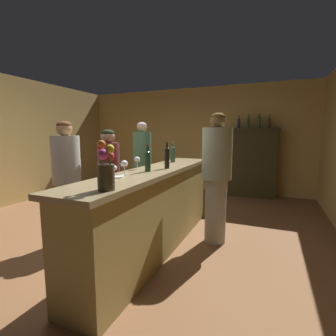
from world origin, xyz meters
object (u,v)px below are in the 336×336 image
Objects in this scene: wine_glass_rear at (113,168)px; patron_by_cabinet at (109,177)px; patron_near_entrance at (142,164)px; display_bottle_midright at (269,122)px; flower_arrangement at (106,169)px; display_bottle_midleft at (249,122)px; bar_counter at (155,210)px; display_cabinet at (253,161)px; display_bottle_left at (239,123)px; wine_glass_mid at (137,160)px; wine_bottle_malbec at (148,160)px; cheese_plate at (114,176)px; patron_redhead at (67,178)px; wine_glass_front at (124,165)px; wine_bottle_syrah at (167,157)px; bartender at (216,173)px; display_bottle_center at (259,121)px; wine_bottle_rose at (173,153)px.

wine_glass_rear is 1.31m from patron_by_cabinet.
display_bottle_midright is at bearing 112.95° from patron_near_entrance.
display_bottle_midleft reaches higher than flower_arrangement.
display_cabinet reaches higher than bar_counter.
display_bottle_left is at bearing 82.02° from wine_glass_rear.
patron_by_cabinet is at bearing -118.26° from display_cabinet.
display_bottle_midleft reaches higher than wine_glass_mid.
wine_bottle_malbec is 1.61× the size of cheese_plate.
cheese_plate is (-0.29, 0.51, -0.16)m from flower_arrangement.
flower_arrangement is 1.11× the size of display_bottle_midleft.
patron_redhead is at bearing -166.67° from bar_counter.
flower_arrangement is at bearing -67.46° from wine_glass_front.
wine_glass_mid is at bearing -105.79° from display_bottle_midleft.
display_cabinet is 3.37m from wine_bottle_syrah.
patron_near_entrance is (-0.83, 2.06, -0.23)m from wine_glass_rear.
wine_glass_rear is 4.29m from display_bottle_left.
patron_by_cabinet reaches higher than wine_glass_front.
wine_bottle_malbec is at bearing -87.87° from bar_counter.
bartender is at bearing 42.32° from patron_near_entrance.
wine_glass_front is at bearing 106.12° from wine_glass_rear.
flower_arrangement is at bearing -61.57° from wine_glass_rear.
display_bottle_midright is at bearing 25.34° from patron_redhead.
flower_arrangement is at bearing -32.42° from patron_by_cabinet.
wine_glass_mid reaches higher than wine_glass_rear.
display_cabinet is 5.27× the size of display_bottle_left.
patron_near_entrance is at bearing -130.98° from display_bottle_center.
bartender reaches higher than bar_counter.
display_bottle_midright is 4.45m from patron_redhead.
display_bottle_midleft is at bearing 79.15° from wine_glass_rear.
wine_bottle_rose is at bearing 64.77° from patron_by_cabinet.
display_cabinet is 1.05× the size of patron_by_cabinet.
display_bottle_midright is at bearing 71.01° from wine_bottle_malbec.
wine_glass_mid is 0.10× the size of patron_by_cabinet.
wine_glass_front is at bearing -22.02° from patron_by_cabinet.
display_bottle_midleft reaches higher than bartender.
display_cabinet is 0.93m from display_bottle_center.
display_cabinet is at bearing 75.53° from cheese_plate.
cheese_plate is (-0.11, 0.17, -0.11)m from wine_glass_rear.
patron_near_entrance is (-2.09, -2.15, -0.81)m from display_bottle_midright.
display_bottle_midleft is (0.62, 4.55, 0.55)m from flower_arrangement.
wine_glass_mid is at bearing 96.71° from cheese_plate.
cheese_plate is 0.11× the size of bartender.
wine_bottle_syrah is at bearing 71.94° from wine_bottle_malbec.
patron_near_entrance is at bearing 131.23° from wine_bottle_syrah.
patron_redhead reaches higher than wine_bottle_rose.
display_bottle_midleft reaches higher than display_cabinet.
display_bottle_left reaches higher than wine_glass_rear.
patron_redhead is 0.94× the size of bartender.
display_cabinet is 4.02m from wine_glass_front.
patron_near_entrance is (-0.73, 1.72, -0.22)m from wine_glass_front.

